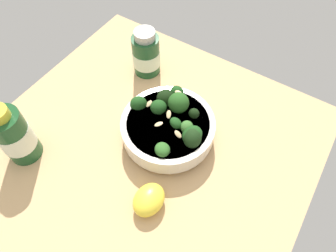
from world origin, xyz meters
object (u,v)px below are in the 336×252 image
at_px(bowl_of_broccoli, 169,125).
at_px(bottle_tall, 14,136).
at_px(bottle_short, 146,54).
at_px(lemon_wedge, 149,200).

bearing_deg(bowl_of_broccoli, bottle_tall, 130.78).
height_order(bowl_of_broccoli, bottle_tall, bottle_tall).
bearing_deg(bottle_tall, bottle_short, -12.81).
relative_size(bowl_of_broccoli, bottle_tall, 1.39).
bearing_deg(bottle_short, lemon_wedge, -144.52).
xyz_separation_m(lemon_wedge, bottle_short, (0.29, 0.21, 0.03)).
relative_size(lemon_wedge, bottle_short, 0.57).
distance_m(lemon_wedge, bottle_short, 0.36).
distance_m(bottle_tall, bottle_short, 0.35).
xyz_separation_m(lemon_wedge, bottle_tall, (-0.05, 0.29, 0.05)).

